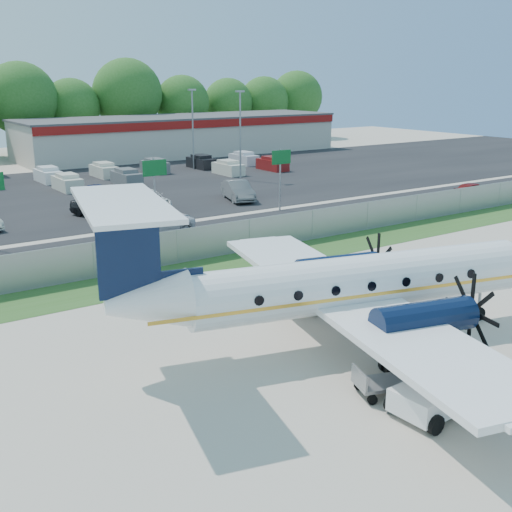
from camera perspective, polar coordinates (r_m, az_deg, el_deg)
ground at (r=26.42m, az=7.45°, el=-7.72°), size 170.00×170.00×0.00m
grass_verge at (r=35.66m, az=-5.47°, el=-1.40°), size 170.00×4.00×0.02m
access_road at (r=41.70m, az=-10.16°, el=0.95°), size 170.00×8.00×0.02m
parking_lot at (r=61.07m, az=-18.44°, el=5.04°), size 170.00×32.00×0.02m
perimeter_fence at (r=37.09m, az=-7.01°, el=0.82°), size 120.00×0.06×1.99m
building_east at (r=90.77m, az=-6.59°, el=10.63°), size 44.40×12.40×5.24m
sign_mid at (r=45.70m, az=-9.00°, el=6.89°), size 1.80×0.26×5.00m
sign_right at (r=51.34m, az=2.23°, el=8.02°), size 1.80×0.26×5.00m
light_pole_ne at (r=66.91m, az=-1.41°, el=11.20°), size 0.90×0.35×9.09m
light_pole_se at (r=75.47m, az=-5.65°, el=11.64°), size 0.90×0.35×9.09m
aircraft at (r=25.90m, az=8.49°, el=-2.41°), size 20.94×20.49×6.39m
pushback_tug at (r=21.71m, az=15.71°, el=-11.61°), size 2.75×2.03×1.44m
baggage_cart_near at (r=22.74m, az=21.13°, el=-11.19°), size 2.51×1.78×1.21m
baggage_cart_far at (r=22.51m, az=11.34°, el=-10.91°), size 2.22×1.74×1.02m
cone_nose at (r=32.81m, az=13.85°, el=-2.85°), size 0.40×0.40×0.57m
cone_starboard_wing at (r=39.10m, az=-4.88°, el=0.47°), size 0.33×0.33×0.47m
road_car_mid at (r=44.25m, az=-9.29°, el=1.82°), size 6.00×3.12×1.62m
road_car_east at (r=60.85m, az=18.57°, el=4.98°), size 4.18×2.01×1.38m
parked_car_c at (r=50.94m, az=-13.86°, el=3.39°), size 3.53×5.09×1.61m
parked_car_d at (r=53.01m, az=-9.48°, el=4.10°), size 3.32×5.88×1.55m
parked_car_e at (r=56.30m, az=-1.60°, el=4.98°), size 3.23×5.50×1.71m
parked_car_g at (r=56.83m, az=-14.05°, el=4.62°), size 2.78×5.22×1.69m
far_parking_rows at (r=65.83m, az=-19.68°, el=5.63°), size 56.00×10.00×1.60m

